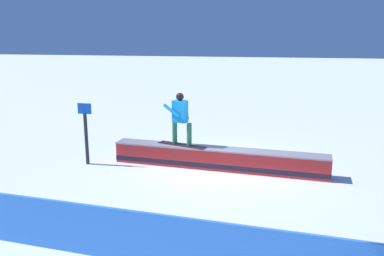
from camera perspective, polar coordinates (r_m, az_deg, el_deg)
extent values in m
plane|color=white|center=(11.14, 3.71, -5.91)|extent=(120.00, 120.00, 0.00)
cube|color=red|center=(11.05, 3.74, -4.52)|extent=(6.03, 0.88, 0.57)
cube|color=#251C2D|center=(11.10, 3.72, -5.21)|extent=(6.05, 0.89, 0.14)
cube|color=gray|center=(10.97, 3.76, -3.01)|extent=(6.04, 0.94, 0.04)
cube|color=black|center=(11.22, -1.46, -2.46)|extent=(1.50, 0.67, 0.01)
cylinder|color=#2D6A45|center=(11.25, -2.51, -0.67)|extent=(0.17, 0.17, 0.65)
cylinder|color=#2D6A45|center=(11.02, -0.40, -0.95)|extent=(0.17, 0.17, 0.65)
cube|color=#168BD9|center=(11.03, -1.74, 2.42)|extent=(0.45, 0.34, 0.61)
sphere|color=black|center=(10.96, -1.76, 4.55)|extent=(0.22, 0.22, 0.22)
cylinder|color=#168BD9|center=(10.98, -2.99, 2.51)|extent=(0.52, 0.23, 0.37)
cylinder|color=#168BD9|center=(11.11, -0.87, 2.66)|extent=(0.20, 0.14, 0.56)
cube|color=#3A82E8|center=(6.49, -3.30, -16.19)|extent=(10.81, 0.79, 0.92)
cylinder|color=#262628|center=(11.72, -15.03, -1.57)|extent=(0.10, 0.10, 1.49)
cube|color=blue|center=(11.53, -15.30, 2.73)|extent=(0.40, 0.04, 0.30)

